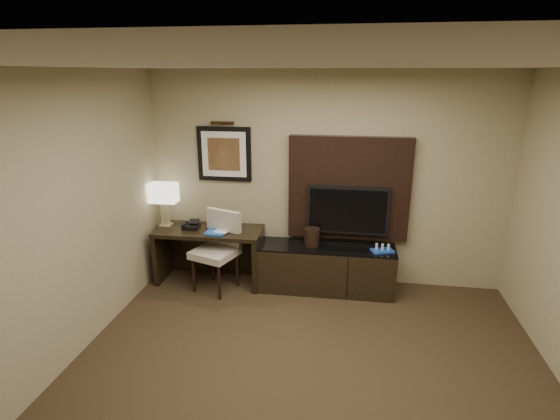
% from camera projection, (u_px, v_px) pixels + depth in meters
% --- Properties ---
extents(floor, '(4.50, 5.00, 0.01)m').
position_uv_depth(floor, '(301.00, 412.00, 3.58)').
color(floor, '#312316').
rests_on(floor, ground).
extents(ceiling, '(4.50, 5.00, 0.01)m').
position_uv_depth(ceiling, '(307.00, 65.00, 2.76)').
color(ceiling, silver).
rests_on(ceiling, wall_back).
extents(wall_back, '(4.50, 0.01, 2.70)m').
position_uv_depth(wall_back, '(325.00, 180.00, 5.52)').
color(wall_back, '#998E68').
rests_on(wall_back, floor).
extents(wall_left, '(0.01, 5.00, 2.70)m').
position_uv_depth(wall_left, '(26.00, 242.00, 3.51)').
color(wall_left, '#998E68').
rests_on(wall_left, floor).
extents(desk, '(1.38, 0.62, 0.73)m').
position_uv_depth(desk, '(210.00, 255.00, 5.71)').
color(desk, black).
rests_on(desk, floor).
extents(credenza, '(1.72, 0.50, 0.59)m').
position_uv_depth(credenza, '(325.00, 268.00, 5.50)').
color(credenza, black).
rests_on(credenza, floor).
extents(tv_wall_panel, '(1.50, 0.12, 1.30)m').
position_uv_depth(tv_wall_panel, '(349.00, 188.00, 5.44)').
color(tv_wall_panel, black).
rests_on(tv_wall_panel, wall_back).
extents(tv, '(1.00, 0.08, 0.60)m').
position_uv_depth(tv, '(348.00, 210.00, 5.42)').
color(tv, black).
rests_on(tv, tv_wall_panel).
extents(artwork, '(0.70, 0.04, 0.70)m').
position_uv_depth(artwork, '(224.00, 154.00, 5.60)').
color(artwork, black).
rests_on(artwork, wall_back).
extents(picture_light, '(0.04, 0.04, 0.30)m').
position_uv_depth(picture_light, '(222.00, 123.00, 5.45)').
color(picture_light, '#442A16').
rests_on(picture_light, wall_back).
extents(desk_chair, '(0.65, 0.69, 1.02)m').
position_uv_depth(desk_chair, '(215.00, 252.00, 5.45)').
color(desk_chair, beige).
rests_on(desk_chair, floor).
extents(table_lamp, '(0.35, 0.23, 0.52)m').
position_uv_depth(table_lamp, '(165.00, 206.00, 5.66)').
color(table_lamp, tan).
rests_on(table_lamp, desk).
extents(desk_phone, '(0.22, 0.20, 0.10)m').
position_uv_depth(desk_phone, '(191.00, 225.00, 5.61)').
color(desk_phone, black).
rests_on(desk_phone, desk).
extents(blue_folder, '(0.26, 0.34, 0.02)m').
position_uv_depth(blue_folder, '(217.00, 231.00, 5.51)').
color(blue_folder, '#1B52B2').
rests_on(blue_folder, desk).
extents(book, '(0.18, 0.05, 0.24)m').
position_uv_depth(book, '(216.00, 222.00, 5.51)').
color(book, '#9E927C').
rests_on(book, desk).
extents(water_bottle, '(0.06, 0.06, 0.18)m').
position_uv_depth(water_bottle, '(239.00, 223.00, 5.56)').
color(water_bottle, silver).
rests_on(water_bottle, desk).
extents(ice_bucket, '(0.24, 0.24, 0.22)m').
position_uv_depth(ice_bucket, '(312.00, 237.00, 5.42)').
color(ice_bucket, black).
rests_on(ice_bucket, credenza).
extents(minibar_tray, '(0.30, 0.24, 0.09)m').
position_uv_depth(minibar_tray, '(382.00, 248.00, 5.24)').
color(minibar_tray, '#1A45AC').
rests_on(minibar_tray, credenza).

